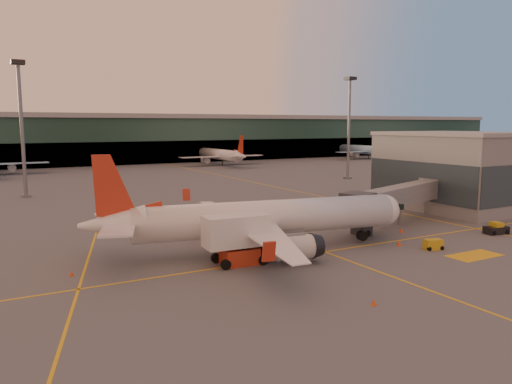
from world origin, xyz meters
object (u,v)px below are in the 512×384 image
main_airplane (257,220)px  pushback_tug (496,229)px  gpu_cart (433,245)px  catering_truck (237,236)px

main_airplane → pushback_tug: bearing=-2.4°
gpu_cart → pushback_tug: bearing=22.5°
catering_truck → pushback_tug: bearing=-2.2°
main_airplane → pushback_tug: 31.87m
gpu_cart → main_airplane: bearing=169.0°
main_airplane → gpu_cart: size_ratio=16.23×
main_airplane → pushback_tug: main_airplane is taller
main_airplane → pushback_tug: size_ratio=11.40×
pushback_tug → main_airplane: bearing=178.1°
catering_truck → pushback_tug: size_ratio=2.07×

